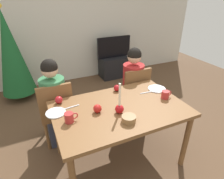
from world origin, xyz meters
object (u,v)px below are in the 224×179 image
mug_right (165,95)px  tv (114,47)px  chair_right (133,92)px  tv_stand (114,67)px  apple_by_left_plate (97,109)px  mug_left (69,117)px  plate_right (157,89)px  bowl_walnuts (129,119)px  dining_table (120,114)px  candle_centerpiece (119,107)px  person_right_child (133,88)px  apple_near_candle (59,100)px  person_left_child (55,105)px  apple_by_right_mug (117,88)px  chair_left (56,110)px  plate_left (56,113)px  christmas_tree (11,54)px

mug_right → tv: bearing=79.2°
chair_right → tv_stand: size_ratio=1.41×
apple_by_left_plate → chair_right: bearing=37.0°
chair_right → mug_left: size_ratio=6.84×
plate_right → bowl_walnuts: size_ratio=1.60×
dining_table → candle_centerpiece: bearing=-119.5°
person_right_child → tv: size_ratio=1.48×
mug_left → mug_right: (1.11, -0.02, -0.00)m
candle_centerpiece → apple_near_candle: size_ratio=3.94×
tv → apple_near_candle: 2.51m
person_left_child → person_right_child: same height
tv → plate_right: (-0.40, -2.12, 0.05)m
bowl_walnuts → person_left_child: bearing=122.0°
person_left_child → apple_by_right_mug: (0.72, -0.29, 0.22)m
chair_left → bowl_walnuts: size_ratio=6.53×
chair_left → plate_left: size_ratio=4.48×
plate_right → dining_table: bearing=-163.6°
apple_near_candle → apple_by_left_plate: bearing=-46.4°
tv_stand → christmas_tree: christmas_tree is taller
dining_table → apple_by_left_plate: 0.28m
tv → christmas_tree: christmas_tree is taller
person_right_child → apple_by_left_plate: person_right_child is taller
tv → plate_left: 2.69m
plate_right → plate_left: bearing=-179.8°
christmas_tree → mug_left: (0.50, -2.15, -0.07)m
chair_left → apple_by_left_plate: chair_left is taller
tv → apple_by_right_mug: tv is taller
plate_left → mug_right: mug_right is taller
dining_table → apple_by_right_mug: (0.13, 0.35, 0.12)m
plate_left → apple_near_candle: size_ratio=2.39×
person_left_child → tv_stand: person_left_child is taller
bowl_walnuts → apple_by_right_mug: 0.62m
apple_near_candle → apple_by_right_mug: (0.70, -0.01, -0.00)m
tv → plate_right: 2.16m
apple_near_candle → mug_left: bearing=-85.8°
chair_right → tv_stand: chair_right is taller
mug_right → plate_right: bearing=78.1°
dining_table → bowl_walnuts: (-0.03, -0.25, 0.11)m
plate_left → apple_by_right_mug: (0.77, 0.17, 0.03)m
apple_near_candle → tv_stand: bearing=50.9°
person_right_child → plate_left: (-1.18, -0.47, 0.19)m
plate_left → mug_left: 0.22m
dining_table → apple_near_candle: size_ratio=16.63×
person_left_child → christmas_tree: size_ratio=0.70×
person_right_child → tv: bearing=74.1°
chair_left → person_right_child: 1.13m
candle_centerpiece → plate_left: candle_centerpiece is taller
chair_left → apple_by_right_mug: chair_left is taller
person_right_child → plate_right: size_ratio=5.32×
christmas_tree → mug_right: (1.60, -2.17, -0.07)m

